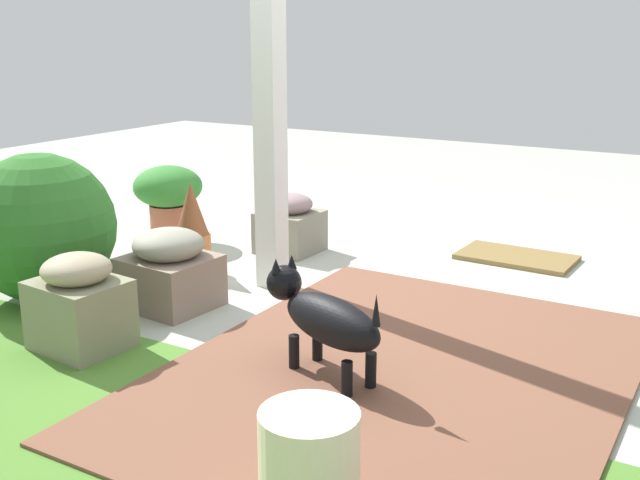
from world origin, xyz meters
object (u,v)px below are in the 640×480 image
at_px(terracotta_pot_spiky, 192,230).
at_px(terracotta_pot_broad, 168,195).
at_px(doormat, 516,257).
at_px(stone_planter_nearest, 290,224).
at_px(porch_pillar, 269,63).
at_px(stone_planter_far, 79,304).
at_px(ceramic_urn, 309,475).
at_px(round_shrub, 40,227).
at_px(dog, 324,317).
at_px(stone_planter_mid, 170,270).

bearing_deg(terracotta_pot_spiky, terracotta_pot_broad, -38.11).
bearing_deg(doormat, terracotta_pot_spiky, 37.36).
relative_size(terracotta_pot_spiky, doormat, 0.78).
distance_m(stone_planter_nearest, doormat, 1.47).
height_order(porch_pillar, doormat, porch_pillar).
distance_m(terracotta_pot_broad, doormat, 2.34).
bearing_deg(terracotta_pot_spiky, stone_planter_nearest, -112.11).
xyz_separation_m(stone_planter_far, doormat, (-1.31, -2.39, -0.20)).
bearing_deg(terracotta_pot_broad, ceramic_urn, 137.83).
bearing_deg(round_shrub, ceramic_urn, 156.05).
relative_size(stone_planter_far, terracotta_pot_spiky, 0.82).
relative_size(stone_planter_far, doormat, 0.64).
xyz_separation_m(stone_planter_nearest, terracotta_pot_spiky, (0.27, 0.66, 0.08)).
relative_size(terracotta_pot_spiky, ceramic_urn, 1.40).
distance_m(stone_planter_far, doormat, 2.73).
bearing_deg(stone_planter_far, dog, -164.92).
relative_size(terracotta_pot_spiky, dog, 0.82).
xyz_separation_m(porch_pillar, ceramic_urn, (-1.34, 1.82, -1.05)).
bearing_deg(dog, round_shrub, -2.82).
relative_size(stone_planter_mid, round_shrub, 0.59).
bearing_deg(dog, stone_planter_nearest, -53.19).
distance_m(stone_planter_nearest, terracotta_pot_broad, 0.88).
bearing_deg(stone_planter_nearest, terracotta_pot_broad, 13.90).
bearing_deg(doormat, stone_planter_mid, 52.96).
bearing_deg(dog, porch_pillar, -46.21).
bearing_deg(terracotta_pot_spiky, stone_planter_far, 104.48).
height_order(stone_planter_far, ceramic_urn, stone_planter_far).
relative_size(stone_planter_nearest, terracotta_pot_spiky, 0.71).
distance_m(stone_planter_nearest, dog, 1.90).
height_order(stone_planter_nearest, stone_planter_far, stone_planter_far).
xyz_separation_m(porch_pillar, stone_planter_nearest, (0.28, -0.63, -1.06)).
height_order(stone_planter_nearest, round_shrub, round_shrub).
bearing_deg(dog, stone_planter_mid, -16.40).
bearing_deg(round_shrub, porch_pillar, -139.52).
relative_size(terracotta_pot_broad, ceramic_urn, 1.34).
xyz_separation_m(terracotta_pot_spiky, dog, (-1.41, 0.86, 0.01)).
bearing_deg(porch_pillar, stone_planter_mid, 64.50).
relative_size(stone_planter_mid, dog, 0.70).
height_order(stone_planter_nearest, ceramic_urn, ceramic_urn).
bearing_deg(porch_pillar, round_shrub, 40.48).
xyz_separation_m(dog, doormat, (-0.20, -2.09, -0.26)).
xyz_separation_m(terracotta_pot_broad, ceramic_urn, (-2.47, 2.24, -0.13)).
xyz_separation_m(stone_planter_nearest, ceramic_urn, (-1.63, 2.45, 0.01)).
distance_m(terracotta_pot_broad, ceramic_urn, 3.34).
bearing_deg(terracotta_pot_spiky, stone_planter_mid, 118.18).
distance_m(dog, doormat, 2.12).
bearing_deg(stone_planter_mid, porch_pillar, -115.50).
height_order(porch_pillar, stone_planter_mid, porch_pillar).
distance_m(porch_pillar, terracotta_pot_spiky, 1.13).
relative_size(porch_pillar, terracotta_pot_broad, 4.72).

